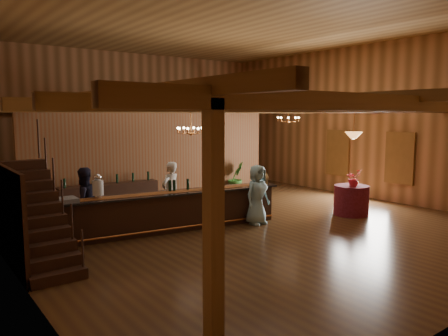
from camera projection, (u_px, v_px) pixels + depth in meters
floor at (231, 219)px, 12.66m from camera, size 14.00×14.00×0.00m
ceiling at (232, 23)px, 11.99m from camera, size 14.00×14.00×0.00m
wall_back at (128, 121)px, 17.91m from camera, size 12.00×0.10×5.50m
wall_right at (362, 122)px, 15.87m from camera, size 0.10×14.00×5.50m
beam_grid at (221, 106)px, 12.67m from camera, size 11.90×13.90×0.39m
support_posts at (242, 166)px, 12.07m from camera, size 9.20×10.20×3.20m
partition_wall at (158, 157)px, 14.97m from camera, size 9.00×0.18×3.10m
window_right_front at (400, 158)px, 14.71m from camera, size 0.12×1.05×1.75m
window_right_back at (338, 153)px, 16.79m from camera, size 0.12×1.05×1.75m
staircase at (38, 215)px, 8.73m from camera, size 1.00×2.80×2.00m
backroom_boxes at (139, 179)px, 16.81m from camera, size 4.10×0.60×1.10m
tasting_bar at (174, 211)px, 11.40m from camera, size 6.07×1.56×1.02m
beverage_dispenser at (98, 187)px, 10.43m from camera, size 0.26×0.26×0.60m
glass_rack_tray at (65, 200)px, 10.01m from camera, size 0.50×0.50×0.10m
raffle_drum at (263, 178)px, 12.59m from camera, size 0.34×0.24×0.30m
bar_bottle_0 at (170, 186)px, 11.39m from camera, size 0.07×0.07×0.30m
bar_bottle_1 at (174, 186)px, 11.45m from camera, size 0.07×0.07×0.30m
bar_bottle_2 at (188, 184)px, 11.64m from camera, size 0.07×0.07×0.30m
backbar_shelf at (109, 197)px, 13.60m from camera, size 3.12×0.61×0.87m
round_table at (351, 200)px, 13.13m from camera, size 1.03×1.03×0.89m
chandelier_left at (191, 130)px, 12.45m from camera, size 0.80×0.80×0.79m
chandelier_right at (288, 119)px, 16.41m from camera, size 0.80×0.80×0.52m
pendant_lamp at (354, 135)px, 12.90m from camera, size 0.52×0.52×0.90m
bartender at (170, 192)px, 12.17m from camera, size 0.72×0.59×1.71m
staff_second at (84, 202)px, 10.77m from camera, size 0.95×0.80×1.72m
guest at (257, 195)px, 11.96m from camera, size 0.86×0.62×1.65m
floor_plant at (236, 178)px, 16.57m from camera, size 0.84×0.77×1.24m
table_flowers at (353, 178)px, 12.92m from camera, size 0.48×0.42×0.50m
table_vase at (355, 180)px, 13.14m from camera, size 0.20×0.20×0.31m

